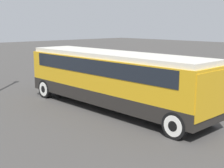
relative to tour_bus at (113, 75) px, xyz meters
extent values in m
plane|color=#423F3D|center=(-0.10, 0.00, -1.74)|extent=(120.00, 120.00, 0.00)
cube|color=black|center=(-0.10, 0.00, -0.97)|extent=(10.97, 2.48, 0.66)
cube|color=gold|center=(-0.10, 0.00, 0.14)|extent=(10.97, 2.48, 1.55)
cube|color=black|center=(-0.10, 0.00, 0.52)|extent=(9.66, 2.52, 0.70)
cube|color=silver|center=(-0.10, 0.00, 1.03)|extent=(10.75, 2.28, 0.22)
cube|color=gold|center=(5.24, 0.00, -0.08)|extent=(0.36, 2.38, 1.77)
cylinder|color=black|center=(4.55, -1.13, -1.22)|extent=(1.05, 0.28, 1.05)
cylinder|color=silver|center=(4.55, -1.13, -1.22)|extent=(0.82, 0.30, 0.82)
cylinder|color=black|center=(4.55, -1.13, -1.22)|extent=(0.40, 0.32, 0.40)
cylinder|color=black|center=(4.55, 1.13, -1.22)|extent=(1.05, 0.28, 1.05)
cylinder|color=silver|center=(4.55, 1.13, -1.22)|extent=(0.82, 0.30, 0.82)
cylinder|color=black|center=(4.55, 1.13, -1.22)|extent=(0.40, 0.32, 0.40)
cylinder|color=black|center=(-4.59, -1.13, -1.22)|extent=(1.05, 0.28, 1.05)
cylinder|color=silver|center=(-4.59, -1.13, -1.22)|extent=(0.82, 0.30, 0.82)
cylinder|color=black|center=(-4.59, -1.13, -1.22)|extent=(0.40, 0.32, 0.40)
cylinder|color=black|center=(-4.59, 1.13, -1.22)|extent=(1.05, 0.28, 1.05)
cylinder|color=silver|center=(-4.59, 1.13, -1.22)|extent=(0.82, 0.30, 0.82)
cylinder|color=black|center=(-4.59, 1.13, -1.22)|extent=(0.40, 0.32, 0.40)
cube|color=maroon|center=(-2.57, 8.26, -1.23)|extent=(4.56, 1.78, 0.56)
cube|color=black|center=(-2.75, 8.26, -0.70)|extent=(2.37, 1.60, 0.50)
cylinder|color=black|center=(-0.73, 7.46, -1.43)|extent=(0.62, 0.22, 0.62)
cylinder|color=black|center=(-0.73, 7.46, -1.43)|extent=(0.24, 0.26, 0.24)
cylinder|color=black|center=(-0.73, 9.06, -1.43)|extent=(0.62, 0.22, 0.62)
cylinder|color=black|center=(-0.73, 9.06, -1.43)|extent=(0.24, 0.26, 0.24)
cylinder|color=black|center=(-4.41, 7.46, -1.43)|extent=(0.62, 0.22, 0.62)
cylinder|color=black|center=(-4.41, 7.46, -1.43)|extent=(0.24, 0.26, 0.24)
cylinder|color=black|center=(-4.41, 9.06, -1.43)|extent=(0.62, 0.22, 0.62)
cylinder|color=black|center=(-4.41, 9.06, -1.43)|extent=(0.24, 0.26, 0.24)
cube|color=black|center=(-3.67, 5.50, -1.14)|extent=(4.33, 1.79, 0.66)
cube|color=black|center=(-3.84, 5.50, -0.57)|extent=(2.25, 1.61, 0.49)
cylinder|color=black|center=(-2.00, 4.69, -1.39)|extent=(0.71, 0.22, 0.71)
cylinder|color=black|center=(-2.00, 4.69, -1.39)|extent=(0.27, 0.26, 0.27)
cylinder|color=black|center=(-2.00, 6.30, -1.39)|extent=(0.71, 0.22, 0.71)
cylinder|color=black|center=(-2.00, 6.30, -1.39)|extent=(0.27, 0.26, 0.27)
cylinder|color=black|center=(-5.34, 4.69, -1.39)|extent=(0.71, 0.22, 0.71)
cylinder|color=black|center=(-5.34, 4.69, -1.39)|extent=(0.27, 0.26, 0.27)
cylinder|color=black|center=(-5.34, 6.30, -1.39)|extent=(0.71, 0.22, 0.71)
cylinder|color=black|center=(-5.34, 6.30, -1.39)|extent=(0.27, 0.26, 0.27)
cylinder|color=black|center=(1.60, 8.13, -1.44)|extent=(0.60, 0.22, 0.60)
cylinder|color=black|center=(1.60, 8.13, -1.44)|extent=(0.23, 0.26, 0.23)
camera|label=1|loc=(11.06, -10.42, 2.49)|focal=50.00mm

